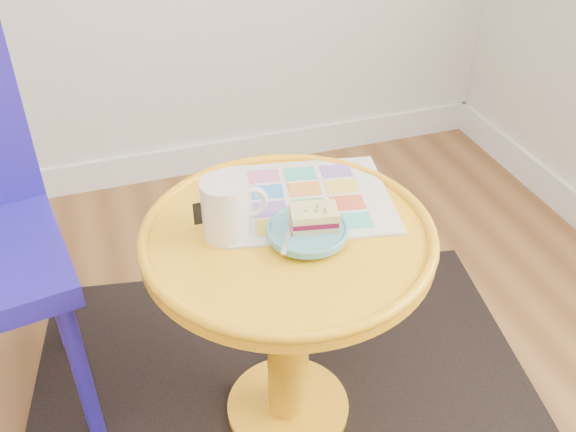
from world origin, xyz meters
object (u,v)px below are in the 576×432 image
object	(u,v)px
newspaper	(307,199)
plate	(307,231)
side_table	(288,291)
mug	(227,207)

from	to	relation	value
newspaper	plate	size ratio (longest dim) A/B	2.20
newspaper	plate	distance (m)	0.14
side_table	plate	distance (m)	0.18
newspaper	mug	xyz separation A→B (m)	(-0.19, -0.07, 0.06)
newspaper	mug	bearing A→B (deg)	-150.56
mug	newspaper	bearing A→B (deg)	20.73
plate	side_table	bearing A→B (deg)	132.71
side_table	plate	size ratio (longest dim) A/B	3.68
mug	plate	bearing A→B (deg)	-21.64
newspaper	mug	size ratio (longest dim) A/B	2.66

